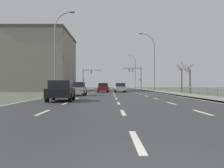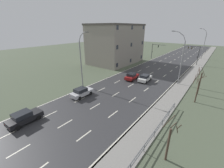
{
  "view_description": "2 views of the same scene",
  "coord_description": "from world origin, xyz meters",
  "px_view_note": "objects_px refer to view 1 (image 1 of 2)",
  "views": [
    {
      "loc": [
        -0.58,
        -3.21,
        1.23
      ],
      "look_at": [
        0.02,
        59.93,
        1.51
      ],
      "focal_mm": 38.89,
      "sensor_mm": 36.0,
      "label": 1
    },
    {
      "loc": [
        13.82,
        9.89,
        11.39
      ],
      "look_at": [
        0.0,
        27.92,
        2.37
      ],
      "focal_mm": 23.04,
      "sensor_mm": 36.0,
      "label": 2
    }
  ],
  "objects_px": {
    "traffic_signal_left": "(87,76)",
    "car_near_right": "(120,88)",
    "street_lamp_midground": "(153,63)",
    "brick_building": "(43,62)",
    "car_mid_centre": "(103,88)",
    "street_lamp_left_bank": "(56,54)",
    "car_distant": "(78,89)",
    "street_lamp_distant": "(135,72)",
    "traffic_signal_right": "(137,74)",
    "car_near_left": "(61,91)"
  },
  "relations": [
    {
      "from": "car_distant",
      "to": "car_mid_centre",
      "type": "xyz_separation_m",
      "value": [
        2.56,
        12.94,
        0.0
      ]
    },
    {
      "from": "street_lamp_left_bank",
      "to": "street_lamp_midground",
      "type": "bearing_deg",
      "value": 41.57
    },
    {
      "from": "street_lamp_left_bank",
      "to": "car_mid_centre",
      "type": "xyz_separation_m",
      "value": [
        5.71,
        9.75,
        -4.42
      ]
    },
    {
      "from": "street_lamp_left_bank",
      "to": "car_near_right",
      "type": "bearing_deg",
      "value": 50.62
    },
    {
      "from": "car_mid_centre",
      "to": "brick_building",
      "type": "distance_m",
      "value": 18.78
    },
    {
      "from": "car_distant",
      "to": "car_near_left",
      "type": "relative_size",
      "value": 0.98
    },
    {
      "from": "car_near_right",
      "to": "street_lamp_midground",
      "type": "bearing_deg",
      "value": 20.7
    },
    {
      "from": "street_lamp_distant",
      "to": "traffic_signal_right",
      "type": "bearing_deg",
      "value": -93.72
    },
    {
      "from": "street_lamp_distant",
      "to": "car_near_left",
      "type": "distance_m",
      "value": 60.06
    },
    {
      "from": "car_mid_centre",
      "to": "car_distant",
      "type": "bearing_deg",
      "value": -104.42
    },
    {
      "from": "car_distant",
      "to": "brick_building",
      "type": "height_order",
      "value": "brick_building"
    },
    {
      "from": "street_lamp_left_bank",
      "to": "traffic_signal_right",
      "type": "distance_m",
      "value": 36.92
    },
    {
      "from": "street_lamp_left_bank",
      "to": "car_near_left",
      "type": "distance_m",
      "value": 13.8
    },
    {
      "from": "street_lamp_midground",
      "to": "street_lamp_distant",
      "type": "xyz_separation_m",
      "value": [
        0.04,
        32.89,
        0.15
      ]
    },
    {
      "from": "traffic_signal_right",
      "to": "car_near_right",
      "type": "distance_m",
      "value": 24.43
    },
    {
      "from": "traffic_signal_left",
      "to": "car_near_left",
      "type": "height_order",
      "value": "traffic_signal_left"
    },
    {
      "from": "traffic_signal_right",
      "to": "car_mid_centre",
      "type": "xyz_separation_m",
      "value": [
        -8.39,
        -24.36,
        -3.35
      ]
    },
    {
      "from": "street_lamp_left_bank",
      "to": "car_distant",
      "type": "xyz_separation_m",
      "value": [
        3.14,
        -3.19,
        -4.42
      ]
    },
    {
      "from": "car_mid_centre",
      "to": "car_near_left",
      "type": "bearing_deg",
      "value": -99.72
    },
    {
      "from": "car_distant",
      "to": "traffic_signal_left",
      "type": "bearing_deg",
      "value": 94.3
    },
    {
      "from": "brick_building",
      "to": "street_lamp_left_bank",
      "type": "bearing_deg",
      "value": -70.59
    },
    {
      "from": "car_near_right",
      "to": "brick_building",
      "type": "relative_size",
      "value": 0.23
    },
    {
      "from": "street_lamp_midground",
      "to": "brick_building",
      "type": "bearing_deg",
      "value": 159.04
    },
    {
      "from": "street_lamp_midground",
      "to": "car_distant",
      "type": "height_order",
      "value": "street_lamp_midground"
    },
    {
      "from": "traffic_signal_left",
      "to": "car_near_right",
      "type": "xyz_separation_m",
      "value": [
        8.14,
        -24.88,
        -2.91
      ]
    },
    {
      "from": "car_near_right",
      "to": "brick_building",
      "type": "xyz_separation_m",
      "value": [
        -16.32,
        11.25,
        5.39
      ]
    },
    {
      "from": "street_lamp_distant",
      "to": "street_lamp_left_bank",
      "type": "bearing_deg",
      "value": -107.9
    },
    {
      "from": "car_near_left",
      "to": "street_lamp_midground",
      "type": "bearing_deg",
      "value": 62.79
    },
    {
      "from": "traffic_signal_right",
      "to": "street_lamp_distant",
      "type": "bearing_deg",
      "value": 86.28
    },
    {
      "from": "street_lamp_midground",
      "to": "traffic_signal_left",
      "type": "relative_size",
      "value": 1.93
    },
    {
      "from": "car_distant",
      "to": "car_near_right",
      "type": "distance_m",
      "value": 14.78
    },
    {
      "from": "street_lamp_distant",
      "to": "street_lamp_midground",
      "type": "bearing_deg",
      "value": -90.07
    },
    {
      "from": "street_lamp_left_bank",
      "to": "traffic_signal_right",
      "type": "xyz_separation_m",
      "value": [
        14.1,
        34.11,
        -1.07
      ]
    },
    {
      "from": "traffic_signal_left",
      "to": "car_distant",
      "type": "bearing_deg",
      "value": -86.08
    },
    {
      "from": "car_distant",
      "to": "brick_building",
      "type": "bearing_deg",
      "value": 113.81
    },
    {
      "from": "street_lamp_midground",
      "to": "car_near_right",
      "type": "xyz_separation_m",
      "value": [
        -6.19,
        -2.63,
        -4.42
      ]
    },
    {
      "from": "street_lamp_distant",
      "to": "car_mid_centre",
      "type": "bearing_deg",
      "value": -104.17
    },
    {
      "from": "street_lamp_left_bank",
      "to": "traffic_signal_left",
      "type": "bearing_deg",
      "value": 89.19
    },
    {
      "from": "street_lamp_midground",
      "to": "street_lamp_distant",
      "type": "relative_size",
      "value": 0.98
    },
    {
      "from": "traffic_signal_right",
      "to": "traffic_signal_left",
      "type": "height_order",
      "value": "traffic_signal_right"
    },
    {
      "from": "street_lamp_distant",
      "to": "car_near_left",
      "type": "relative_size",
      "value": 2.62
    },
    {
      "from": "street_lamp_midground",
      "to": "car_mid_centre",
      "type": "relative_size",
      "value": 2.56
    },
    {
      "from": "car_mid_centre",
      "to": "car_near_right",
      "type": "bearing_deg",
      "value": 11.63
    },
    {
      "from": "car_near_right",
      "to": "car_distant",
      "type": "bearing_deg",
      "value": -114.13
    },
    {
      "from": "car_distant",
      "to": "car_near_left",
      "type": "height_order",
      "value": "same"
    },
    {
      "from": "street_lamp_midground",
      "to": "traffic_signal_right",
      "type": "xyz_separation_m",
      "value": [
        -0.74,
        20.95,
        -1.06
      ]
    },
    {
      "from": "street_lamp_midground",
      "to": "traffic_signal_left",
      "type": "distance_m",
      "value": 26.51
    },
    {
      "from": "traffic_signal_left",
      "to": "car_distant",
      "type": "relative_size",
      "value": 1.36
    },
    {
      "from": "traffic_signal_left",
      "to": "car_near_right",
      "type": "relative_size",
      "value": 1.34
    },
    {
      "from": "street_lamp_distant",
      "to": "brick_building",
      "type": "xyz_separation_m",
      "value": [
        -22.55,
        -24.26,
        0.83
      ]
    }
  ]
}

